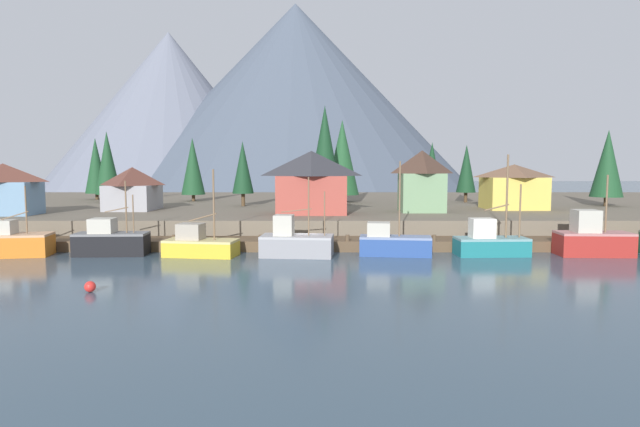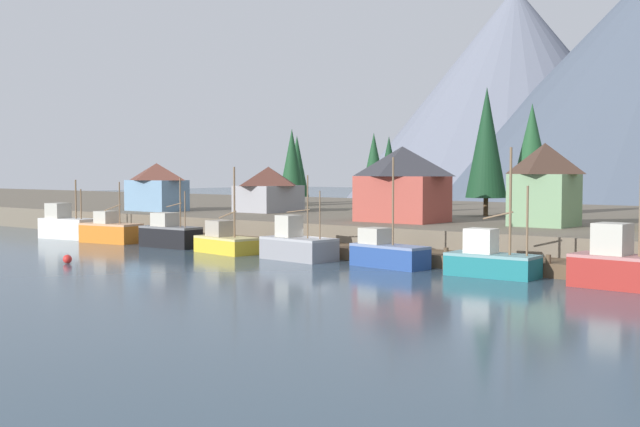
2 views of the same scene
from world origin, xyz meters
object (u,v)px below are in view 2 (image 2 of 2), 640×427
(house_blue, at_px, (157,186))
(conifer_back_left, at_px, (389,167))
(conifer_near_right, at_px, (532,154))
(house_grey, at_px, (268,189))
(conifer_mid_left, at_px, (486,143))
(fishing_boat_yellow, at_px, (225,242))
(fishing_boat_red, at_px, (622,266))
(conifer_back_right, at_px, (374,166))
(fishing_boat_orange, at_px, (111,231))
(conifer_near_left, at_px, (297,166))
(fishing_boat_blue, at_px, (387,253))
(house_red, at_px, (402,183))
(fishing_boat_teal, at_px, (491,260))
(conifer_far_left, at_px, (292,163))
(fishing_boat_grey, at_px, (298,246))
(fishing_boat_black, at_px, (170,234))
(house_green, at_px, (544,184))
(fishing_boat_white, at_px, (66,226))
(channel_buoy, at_px, (67,259))

(house_blue, bearing_deg, conifer_back_left, 27.62)
(conifer_near_right, bearing_deg, house_grey, -152.54)
(conifer_mid_left, bearing_deg, fishing_boat_yellow, -112.41)
(fishing_boat_red, relative_size, conifer_back_right, 0.74)
(fishing_boat_orange, distance_m, conifer_back_left, 31.10)
(conifer_near_left, bearing_deg, fishing_boat_blue, -42.55)
(house_red, bearing_deg, fishing_boat_teal, -39.69)
(conifer_back_right, relative_size, conifer_far_left, 0.92)
(fishing_boat_orange, relative_size, house_red, 0.81)
(conifer_near_right, bearing_deg, fishing_boat_red, -57.34)
(conifer_far_left, bearing_deg, fishing_boat_grey, -48.47)
(fishing_boat_black, bearing_deg, conifer_mid_left, 51.74)
(conifer_near_right, xyz_separation_m, conifer_mid_left, (-2.61, -5.46, 1.16))
(fishing_boat_yellow, distance_m, conifer_back_left, 26.18)
(fishing_boat_orange, xyz_separation_m, conifer_back_left, (16.77, 25.36, 6.49))
(fishing_boat_blue, distance_m, house_green, 17.68)
(conifer_back_left, distance_m, conifer_far_left, 22.62)
(fishing_boat_orange, height_order, conifer_back_left, conifer_back_left)
(conifer_mid_left, bearing_deg, conifer_back_right, 158.77)
(fishing_boat_red, bearing_deg, conifer_mid_left, 133.64)
(conifer_near_left, xyz_separation_m, conifer_far_left, (4.21, -5.98, 0.40))
(fishing_boat_black, bearing_deg, house_red, 34.25)
(house_blue, bearing_deg, fishing_boat_teal, -13.56)
(conifer_back_right, distance_m, conifer_far_left, 12.37)
(conifer_back_right, xyz_separation_m, conifer_far_left, (-12.19, -1.99, 0.48))
(house_grey, xyz_separation_m, conifer_back_left, (12.68, 6.16, 2.47))
(fishing_boat_orange, relative_size, fishing_boat_yellow, 0.86)
(conifer_near_left, height_order, conifer_near_right, conifer_near_right)
(fishing_boat_black, distance_m, house_grey, 19.57)
(fishing_boat_white, xyz_separation_m, fishing_boat_yellow, (24.32, -0.02, -0.38))
(house_red, xyz_separation_m, conifer_mid_left, (1.63, 13.64, 4.14))
(house_blue, relative_size, conifer_near_left, 0.74)
(fishing_boat_blue, height_order, fishing_boat_teal, fishing_boat_teal)
(fishing_boat_grey, height_order, channel_buoy, fishing_boat_grey)
(channel_buoy, bearing_deg, conifer_mid_left, 69.63)
(fishing_boat_orange, xyz_separation_m, house_red, (26.16, 13.77, 4.97))
(fishing_boat_orange, distance_m, fishing_boat_red, 51.25)
(house_green, xyz_separation_m, conifer_far_left, (-43.53, 16.77, 2.11))
(conifer_near_left, bearing_deg, fishing_boat_orange, -77.56)
(conifer_mid_left, bearing_deg, house_green, -44.17)
(channel_buoy, bearing_deg, fishing_boat_red, 19.70)
(conifer_near_left, bearing_deg, conifer_back_right, -13.68)
(fishing_boat_teal, distance_m, conifer_back_left, 36.22)
(conifer_back_left, bearing_deg, conifer_near_right, 28.86)
(house_green, bearing_deg, fishing_boat_red, -52.92)
(conifer_back_left, relative_size, channel_buoy, 12.37)
(conifer_near_left, bearing_deg, house_green, -25.49)
(house_red, bearing_deg, house_grey, 166.18)
(house_green, bearing_deg, fishing_boat_black, -152.58)
(fishing_boat_orange, height_order, fishing_boat_grey, fishing_boat_grey)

